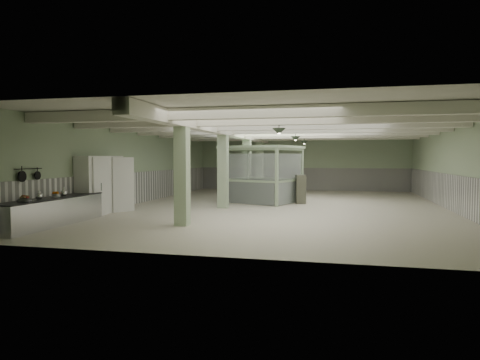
% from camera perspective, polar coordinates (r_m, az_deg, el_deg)
% --- Properties ---
extents(floor, '(20.00, 20.00, 0.00)m').
position_cam_1_polar(floor, '(19.27, 5.72, -3.55)').
color(floor, beige).
rests_on(floor, ground).
extents(ceiling, '(14.00, 20.00, 0.02)m').
position_cam_1_polar(ceiling, '(19.19, 5.78, 7.18)').
color(ceiling, white).
rests_on(ceiling, wall_back).
extents(wall_back, '(14.00, 0.02, 3.60)m').
position_cam_1_polar(wall_back, '(29.09, 8.25, 2.19)').
color(wall_back, '#9DB38F').
rests_on(wall_back, floor).
extents(wall_front, '(14.00, 0.02, 3.60)m').
position_cam_1_polar(wall_front, '(9.32, -2.06, 0.57)').
color(wall_front, '#9DB38F').
rests_on(wall_front, floor).
extents(wall_left, '(0.02, 20.00, 3.60)m').
position_cam_1_polar(wall_left, '(21.20, -13.38, 1.85)').
color(wall_left, '#9DB38F').
rests_on(wall_left, floor).
extents(wall_right, '(0.02, 20.00, 3.60)m').
position_cam_1_polar(wall_right, '(19.54, 26.58, 1.53)').
color(wall_right, '#9DB38F').
rests_on(wall_right, floor).
extents(wainscot_left, '(0.05, 19.90, 1.50)m').
position_cam_1_polar(wainscot_left, '(21.24, -13.28, -0.98)').
color(wainscot_left, white).
rests_on(wainscot_left, floor).
extents(wainscot_right, '(0.05, 19.90, 1.50)m').
position_cam_1_polar(wainscot_right, '(19.58, 26.43, -1.54)').
color(wainscot_right, white).
rests_on(wainscot_right, floor).
extents(wainscot_back, '(13.90, 0.05, 1.50)m').
position_cam_1_polar(wainscot_back, '(29.10, 8.23, 0.12)').
color(wainscot_back, white).
rests_on(wainscot_back, floor).
extents(girder, '(0.45, 19.90, 0.40)m').
position_cam_1_polar(girder, '(19.65, -1.52, 6.46)').
color(girder, white).
rests_on(girder, ceiling).
extents(beam_a, '(13.90, 0.35, 0.32)m').
position_cam_1_polar(beam_a, '(11.81, 1.12, 8.96)').
color(beam_a, white).
rests_on(beam_a, ceiling).
extents(beam_b, '(13.90, 0.35, 0.32)m').
position_cam_1_polar(beam_b, '(14.25, 3.21, 7.93)').
color(beam_b, white).
rests_on(beam_b, ceiling).
extents(beam_c, '(13.90, 0.35, 0.32)m').
position_cam_1_polar(beam_c, '(16.71, 4.69, 7.20)').
color(beam_c, white).
rests_on(beam_c, ceiling).
extents(beam_d, '(13.90, 0.35, 0.32)m').
position_cam_1_polar(beam_d, '(19.18, 5.78, 6.65)').
color(beam_d, white).
rests_on(beam_d, ceiling).
extents(beam_e, '(13.90, 0.35, 0.32)m').
position_cam_1_polar(beam_e, '(21.66, 6.62, 6.22)').
color(beam_e, white).
rests_on(beam_e, ceiling).
extents(beam_f, '(13.90, 0.35, 0.32)m').
position_cam_1_polar(beam_f, '(24.14, 7.28, 5.89)').
color(beam_f, white).
rests_on(beam_f, ceiling).
extents(beam_g, '(13.90, 0.35, 0.32)m').
position_cam_1_polar(beam_g, '(26.63, 7.82, 5.61)').
color(beam_g, white).
rests_on(beam_g, ceiling).
extents(column_a, '(0.42, 0.42, 3.60)m').
position_cam_1_polar(column_a, '(13.90, -7.73, 1.35)').
color(column_a, '#AFC8A1').
rests_on(column_a, floor).
extents(column_b, '(0.42, 0.42, 3.60)m').
position_cam_1_polar(column_b, '(18.65, -2.29, 1.79)').
color(column_b, '#AFC8A1').
rests_on(column_b, floor).
extents(column_c, '(0.42, 0.42, 3.60)m').
position_cam_1_polar(column_c, '(23.51, 0.93, 2.04)').
color(column_c, '#AFC8A1').
rests_on(column_c, floor).
extents(column_d, '(0.42, 0.42, 3.60)m').
position_cam_1_polar(column_d, '(27.44, 2.68, 2.17)').
color(column_d, '#AFC8A1').
rests_on(column_d, floor).
extents(hook_rail, '(0.02, 1.20, 0.02)m').
position_cam_1_polar(hook_rail, '(14.74, -26.37, 1.35)').
color(hook_rail, black).
rests_on(hook_rail, wall_left).
extents(pendant_front, '(0.44, 0.44, 0.22)m').
position_cam_1_polar(pendant_front, '(14.15, 5.22, 6.45)').
color(pendant_front, '#2F3D2E').
rests_on(pendant_front, ceiling).
extents(pendant_mid, '(0.44, 0.44, 0.22)m').
position_cam_1_polar(pendant_mid, '(19.60, 7.41, 5.48)').
color(pendant_mid, '#2F3D2E').
rests_on(pendant_mid, ceiling).
extents(pendant_back, '(0.44, 0.44, 0.22)m').
position_cam_1_polar(pendant_back, '(24.58, 8.56, 4.96)').
color(pendant_back, '#2F3D2E').
rests_on(pendant_back, ceiling).
extents(prep_counter, '(0.80, 4.56, 0.91)m').
position_cam_1_polar(prep_counter, '(15.07, -23.65, -3.86)').
color(prep_counter, silver).
rests_on(prep_counter, floor).
extents(pitcher_near, '(0.24, 0.26, 0.29)m').
position_cam_1_polar(pitcher_near, '(14.39, -25.22, -1.87)').
color(pitcher_near, silver).
rests_on(pitcher_near, prep_counter).
extents(pitcher_far, '(0.23, 0.26, 0.31)m').
position_cam_1_polar(pitcher_far, '(15.22, -22.44, -1.52)').
color(pitcher_far, silver).
rests_on(pitcher_far, prep_counter).
extents(veg_colander, '(0.55, 0.55, 0.19)m').
position_cam_1_polar(veg_colander, '(13.91, -26.81, -2.27)').
color(veg_colander, '#3F3E43').
rests_on(veg_colander, prep_counter).
extents(orange_bowl, '(0.34, 0.34, 0.10)m').
position_cam_1_polar(orange_bowl, '(15.21, -23.29, -1.93)').
color(orange_bowl, '#B2B2B7').
rests_on(orange_bowl, prep_counter).
extents(skillet_near, '(0.04, 0.34, 0.34)m').
position_cam_1_polar(skillet_near, '(14.45, -27.06, 0.43)').
color(skillet_near, black).
rests_on(skillet_near, hook_rail).
extents(skillet_far, '(0.04, 0.27, 0.27)m').
position_cam_1_polar(skillet_far, '(14.98, -25.38, 0.55)').
color(skillet_far, black).
rests_on(skillet_far, hook_rail).
extents(walkin_cooler, '(1.06, 2.54, 2.32)m').
position_cam_1_polar(walkin_cooler, '(17.54, -18.06, -0.52)').
color(walkin_cooler, white).
rests_on(walkin_cooler, floor).
extents(guard_booth, '(4.21, 3.90, 2.76)m').
position_cam_1_polar(guard_booth, '(21.09, 2.83, 2.05)').
color(guard_booth, '#A2BB95').
rests_on(guard_booth, floor).
extents(filing_cabinet, '(0.56, 0.71, 1.36)m').
position_cam_1_polar(filing_cabinet, '(20.68, 8.09, -1.22)').
color(filing_cabinet, '#5B5C4D').
rests_on(filing_cabinet, floor).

